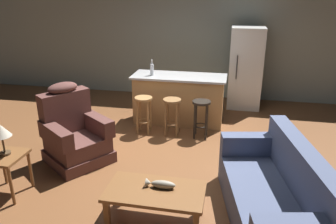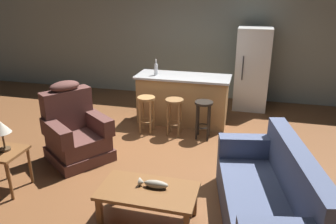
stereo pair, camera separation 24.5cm
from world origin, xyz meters
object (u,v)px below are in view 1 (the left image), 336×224
Objects in this scene: end_table at (5,162)px; bar_stool_middle at (172,110)px; table_lamp at (1,132)px; kitchen_island at (179,99)px; fish_figurine at (160,184)px; bar_stool_right at (201,112)px; recliner_near_lamp at (74,135)px; bottle_tall_green at (152,69)px; coffee_table at (155,194)px; refrigerator at (246,68)px; bar_stool_left at (144,108)px; couch at (275,196)px.

bar_stool_middle is (1.73, 2.23, 0.01)m from end_table.
kitchen_island is at bearing 58.46° from table_lamp.
bar_stool_right is (0.22, 2.33, 0.01)m from fish_figurine.
recliner_near_lamp is 2.93× the size of table_lamp.
bottle_tall_green is at bearing 131.42° from bar_stool_middle.
refrigerator is (1.03, 4.22, 0.52)m from coffee_table.
fish_figurine is at bearing -84.43° from kitchen_island.
bottle_tall_green is at bearing 87.54° from bar_stool_left.
bar_stool_right reaches higher than fish_figurine.
couch is at bearing -85.88° from refrigerator.
recliner_near_lamp is 2.18m from bar_stool_right.
table_lamp is at bearing 176.42° from fish_figurine.
table_lamp is at bearing -126.73° from refrigerator.
end_table is 5.08m from refrigerator.
end_table is 0.82× the size of bar_stool_right.
bar_stool_middle is at bearing 0.00° from bar_stool_left.
bar_stool_left is at bearing -56.51° from couch.
refrigerator reaches higher than couch.
kitchen_island is at bearing 95.57° from fish_figurine.
kitchen_island is 0.81m from bar_stool_right.
bar_stool_middle is 0.52m from bar_stool_right.
table_lamp reaches higher than kitchen_island.
bottle_tall_green is (-1.79, -1.26, 0.19)m from refrigerator.
table_lamp is (-3.29, -0.08, 0.53)m from couch.
fish_figurine is 2.35m from bar_stool_middle.
refrigerator is at bearing 43.37° from kitchen_island.
bar_stool_left is at bearing -134.73° from refrigerator.
refrigerator reaches higher than recliner_near_lamp.
bar_stool_right is at bearing -51.33° from kitchen_island.
end_table reaches higher than fish_figurine.
bar_stool_right is 1.31m from bottle_tall_green.
coffee_table is at bearing -0.90° from recliner_near_lamp.
bar_stool_left reaches higher than end_table.
couch is (1.27, 0.21, -0.12)m from fish_figurine.
fish_figurine is at bearing -1.82° from couch.
bar_stool_middle is (1.29, 1.21, 0.05)m from recliner_near_lamp.
bar_stool_right is (2.26, 2.23, 0.01)m from end_table.
recliner_near_lamp is at bearing -146.34° from bar_stool_right.
table_lamp is 0.23× the size of refrigerator.
coffee_table is 4.37m from refrigerator.
coffee_table is 1.95m from recliner_near_lamp.
table_lamp reaches higher than bar_stool_left.
table_lamp is at bearing -121.54° from kitchen_island.
coffee_table is 2.00m from end_table.
recliner_near_lamp is at bearing 66.66° from end_table.
refrigerator is at bearing 76.73° from fish_figurine.
coffee_table is at bearing -5.24° from table_lamp.
bottle_tall_green reaches higher than table_lamp.
fish_figurine is 3.07m from bottle_tall_green.
fish_figurine is 0.50× the size of bar_stool_left.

